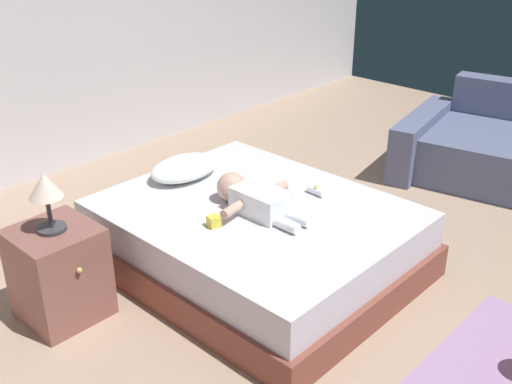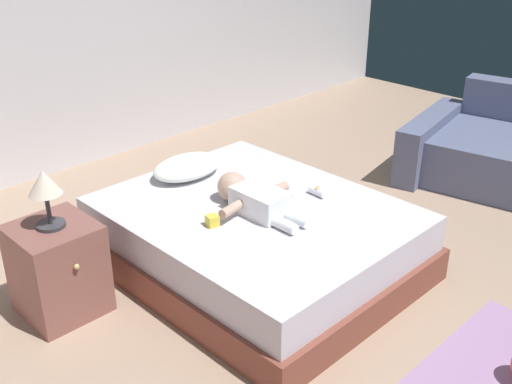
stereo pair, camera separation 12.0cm
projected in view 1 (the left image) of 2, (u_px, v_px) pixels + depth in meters
The scene contains 9 objects.
ground_plane at pixel (369, 301), 3.52m from camera, with size 8.00×8.00×0.00m, color tan.
bed at pixel (256, 238), 3.76m from camera, with size 1.46×1.81×0.42m.
pillow at pixel (185, 168), 4.04m from camera, with size 0.50×0.33×0.13m.
baby at pixel (253, 198), 3.61m from camera, with size 0.54×0.65×0.18m.
toothbrush at pixel (275, 196), 3.78m from camera, with size 0.06×0.12×0.02m.
nightstand at pixel (59, 273), 3.31m from camera, with size 0.42×0.45×0.53m.
lamp at pixel (46, 191), 3.10m from camera, with size 0.17×0.17×0.32m.
toy_block at pixel (214, 221), 3.44m from camera, with size 0.08×0.08×0.06m.
baby_bottle at pixel (317, 190), 3.81m from camera, with size 0.06×0.12×0.07m.
Camera 1 is at (-2.56, -1.51, 2.09)m, focal length 43.18 mm.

